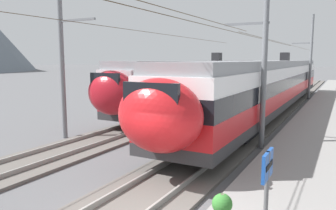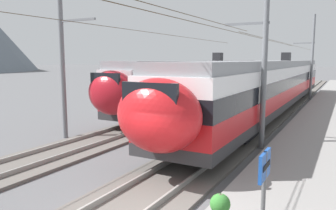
# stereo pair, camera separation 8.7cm
# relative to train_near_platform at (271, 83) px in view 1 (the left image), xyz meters

# --- Properties ---
(train_near_platform) EXTENTS (34.61, 3.02, 4.27)m
(train_near_platform) POSITION_rel_train_near_platform_xyz_m (0.00, 0.00, 0.00)
(train_near_platform) COLOR #2D2D30
(train_near_platform) RESTS_ON track_near
(train_far_track) EXTENTS (23.98, 2.91, 4.27)m
(train_far_track) POSITION_rel_train_near_platform_xyz_m (-0.56, 5.50, -0.01)
(train_far_track) COLOR #2D2D30
(train_far_track) RESTS_ON track_far
(catenary_mast_mid) EXTENTS (38.23, 1.97, 8.11)m
(catenary_mast_mid) POSITION_rel_train_near_platform_xyz_m (-10.31, -1.56, 1.93)
(catenary_mast_mid) COLOR slate
(catenary_mast_mid) RESTS_ON ground
(catenary_mast_east) EXTENTS (38.23, 1.97, 8.28)m
(catenary_mast_east) POSITION_rel_train_near_platform_xyz_m (10.46, -1.57, 2.01)
(catenary_mast_east) COLOR slate
(catenary_mast_east) RESTS_ON ground
(catenary_mast_far_side) EXTENTS (38.23, 2.31, 8.08)m
(catenary_mast_far_side) POSITION_rel_train_near_platform_xyz_m (-13.06, 7.38, 1.95)
(catenary_mast_far_side) COLOR slate
(catenary_mast_far_side) RESTS_ON ground
(platform_sign) EXTENTS (0.70, 0.08, 2.01)m
(platform_sign) POSITION_rel_train_near_platform_xyz_m (-19.10, -3.68, -0.45)
(platform_sign) COLOR #59595B
(platform_sign) RESTS_ON platform_slab
(potted_plant_by_shelter) EXTENTS (0.46, 0.46, 0.68)m
(potted_plant_by_shelter) POSITION_rel_train_near_platform_xyz_m (-18.24, -2.57, -1.55)
(potted_plant_by_shelter) COLOR brown
(potted_plant_by_shelter) RESTS_ON platform_slab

